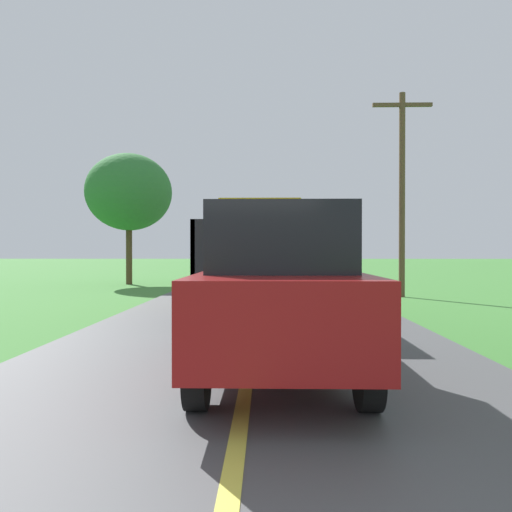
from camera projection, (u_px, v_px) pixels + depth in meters
banana_truck_near at (259, 253)px, 12.20m from camera, size 2.38×5.82×2.80m
banana_truck_far at (263, 252)px, 24.04m from camera, size 2.38×5.81×2.80m
utility_pole_roadside at (402, 187)px, 16.09m from camera, size 1.96×0.20×6.79m
roadside_tree_far_left at (129, 192)px, 22.22m from camera, size 3.91×3.91×6.00m
following_car at (279, 290)px, 5.58m from camera, size 1.74×4.10×1.92m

